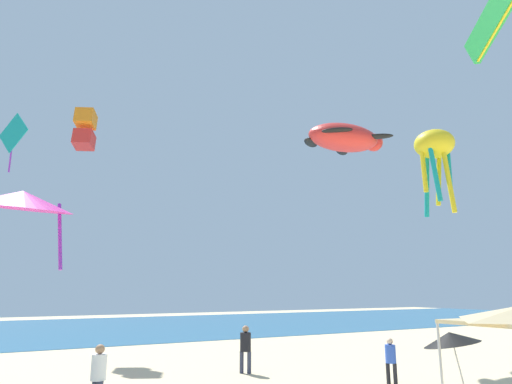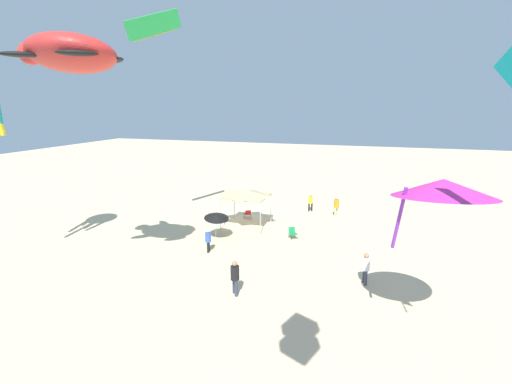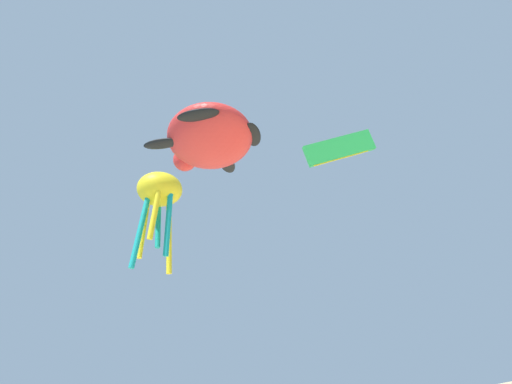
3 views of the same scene
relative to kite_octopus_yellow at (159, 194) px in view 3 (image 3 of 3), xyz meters
name	(u,v)px [view 3 (image 3 of 3)]	position (x,y,z in m)	size (l,w,h in m)	color
kite_octopus_yellow	(159,194)	(0.00, 0.00, 0.00)	(2.46, 2.46, 5.45)	yellow
kite_parafoil_green	(340,148)	(-5.84, -8.16, 2.68)	(2.06, 4.05, 2.60)	green
kite_turtle_red	(208,140)	(-6.88, 0.54, -0.32)	(5.12, 4.60, 2.12)	red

